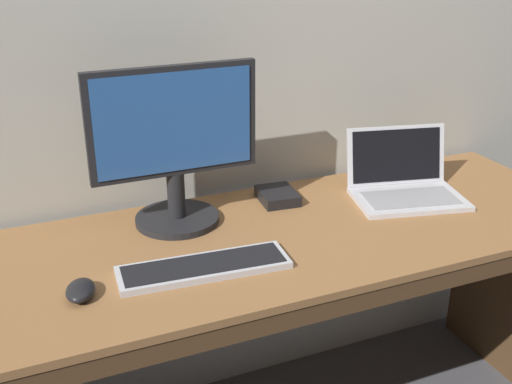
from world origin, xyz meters
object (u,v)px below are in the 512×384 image
at_px(laptop_silver, 405,185).
at_px(external_drive_box, 277,196).
at_px(wired_keyboard, 204,267).
at_px(external_monitor, 175,149).
at_px(computer_mouse, 81,290).

relative_size(laptop_silver, external_drive_box, 2.77).
distance_m(laptop_silver, wired_keyboard, 0.77).
distance_m(laptop_silver, external_monitor, 0.76).
xyz_separation_m(external_monitor, external_drive_box, (0.33, 0.03, -0.21)).
xyz_separation_m(laptop_silver, external_drive_box, (-0.39, 0.13, -0.02)).
height_order(external_monitor, computer_mouse, external_monitor).
height_order(laptop_silver, external_monitor, external_monitor).
distance_m(external_monitor, computer_mouse, 0.49).
bearing_deg(external_drive_box, external_monitor, -174.58).
xyz_separation_m(laptop_silver, wired_keyboard, (-0.74, -0.19, -0.03)).
height_order(wired_keyboard, external_drive_box, external_drive_box).
bearing_deg(external_monitor, laptop_silver, -7.69).
bearing_deg(external_monitor, wired_keyboard, -93.86).
bearing_deg(laptop_silver, external_monitor, 172.31).
xyz_separation_m(wired_keyboard, computer_mouse, (-0.31, -0.00, 0.01)).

